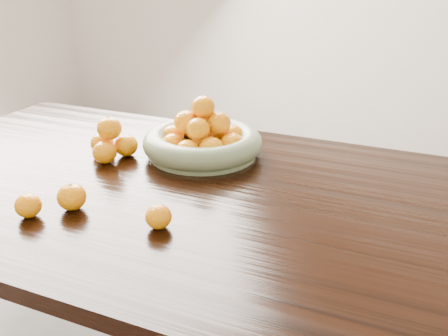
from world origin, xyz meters
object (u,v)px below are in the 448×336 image
at_px(dining_table, 215,223).
at_px(orange_pyramid, 111,142).
at_px(fruit_bowl, 203,140).
at_px(loose_orange_0, 72,197).

distance_m(dining_table, orange_pyramid, 0.41).
height_order(dining_table, fruit_bowl, fruit_bowl).
bearing_deg(fruit_bowl, orange_pyramid, -152.49).
distance_m(fruit_bowl, loose_orange_0, 0.46).
bearing_deg(fruit_bowl, dining_table, -58.06).
bearing_deg(dining_table, loose_orange_0, -140.93).
relative_size(fruit_bowl, loose_orange_0, 5.21).
relative_size(dining_table, loose_orange_0, 29.45).
height_order(dining_table, loose_orange_0, loose_orange_0).
xyz_separation_m(fruit_bowl, orange_pyramid, (-0.24, -0.13, 0.00)).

